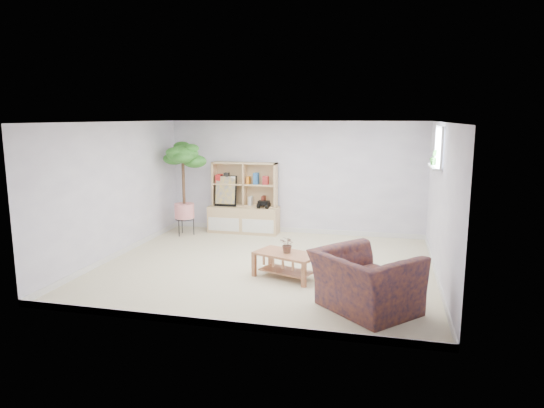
% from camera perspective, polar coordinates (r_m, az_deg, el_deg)
% --- Properties ---
extents(floor, '(5.50, 5.00, 0.01)m').
position_cam_1_polar(floor, '(8.25, -0.70, -7.29)').
color(floor, '#BAB29A').
rests_on(floor, ground).
extents(ceiling, '(5.50, 5.00, 0.01)m').
position_cam_1_polar(ceiling, '(7.87, -0.74, 9.62)').
color(ceiling, silver).
rests_on(ceiling, walls).
extents(walls, '(5.51, 5.01, 2.40)m').
position_cam_1_polar(walls, '(7.97, -0.72, 0.96)').
color(walls, silver).
rests_on(walls, floor).
extents(baseboard, '(5.50, 5.00, 0.10)m').
position_cam_1_polar(baseboard, '(8.23, -0.70, -6.96)').
color(baseboard, silver).
rests_on(baseboard, floor).
extents(window, '(0.10, 0.98, 0.68)m').
position_cam_1_polar(window, '(8.28, 19.12, 6.33)').
color(window, '#CAE0FF').
rests_on(window, walls).
extents(window_sill, '(0.14, 1.00, 0.04)m').
position_cam_1_polar(window_sill, '(8.30, 18.58, 4.14)').
color(window_sill, silver).
rests_on(window_sill, walls).
extents(storage_unit, '(1.52, 0.51, 1.52)m').
position_cam_1_polar(storage_unit, '(10.45, -3.37, 0.72)').
color(storage_unit, tan).
rests_on(storage_unit, floor).
extents(poster, '(0.49, 0.13, 0.67)m').
position_cam_1_polar(poster, '(10.52, -5.48, 1.55)').
color(poster, yellow).
rests_on(poster, storage_unit).
extents(toy_truck, '(0.34, 0.24, 0.18)m').
position_cam_1_polar(toy_truck, '(10.28, -0.98, 0.00)').
color(toy_truck, black).
rests_on(toy_truck, storage_unit).
extents(coffee_table, '(1.09, 0.83, 0.40)m').
position_cam_1_polar(coffee_table, '(7.63, 1.69, -7.21)').
color(coffee_table, '#975431').
rests_on(coffee_table, floor).
extents(table_plant, '(0.30, 0.29, 0.26)m').
position_cam_1_polar(table_plant, '(7.56, 1.86, -4.78)').
color(table_plant, '#1E6A1B').
rests_on(table_plant, coffee_table).
extents(floor_tree, '(0.87, 0.87, 1.98)m').
position_cam_1_polar(floor_tree, '(10.35, -10.35, 1.75)').
color(floor_tree, '#246422').
rests_on(floor_tree, floor).
extents(armchair, '(1.59, 1.58, 0.89)m').
position_cam_1_polar(armchair, '(6.41, 10.95, -8.52)').
color(armchair, '#131735').
rests_on(armchair, floor).
extents(sill_plant, '(0.15, 0.12, 0.26)m').
position_cam_1_polar(sill_plant, '(8.44, 18.55, 5.26)').
color(sill_plant, '#246422').
rests_on(sill_plant, window_sill).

